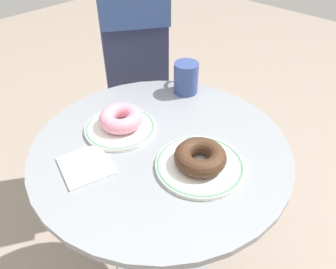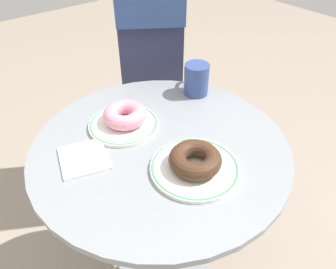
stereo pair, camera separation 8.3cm
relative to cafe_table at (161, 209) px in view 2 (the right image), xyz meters
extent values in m
cylinder|color=gray|center=(0.00, 0.00, 0.26)|extent=(0.67, 0.67, 0.02)
cylinder|color=gray|center=(0.00, 0.00, -0.10)|extent=(0.06, 0.06, 0.70)
cylinder|color=white|center=(-0.12, -0.03, 0.27)|extent=(0.19, 0.19, 0.01)
torus|color=#4C9E66|center=(-0.12, -0.03, 0.27)|extent=(0.19, 0.19, 0.01)
cylinder|color=white|center=(0.12, 0.01, 0.27)|extent=(0.21, 0.21, 0.01)
torus|color=#4C9E66|center=(0.12, 0.01, 0.27)|extent=(0.21, 0.21, 0.01)
torus|color=pink|center=(-0.13, -0.02, 0.30)|extent=(0.15, 0.15, 0.04)
torus|color=#422819|center=(0.12, 0.01, 0.30)|extent=(0.15, 0.15, 0.04)
cube|color=white|center=(-0.07, -0.18, 0.27)|extent=(0.15, 0.14, 0.01)
cylinder|color=#334784|center=(-0.13, 0.24, 0.32)|extent=(0.08, 0.08, 0.10)
torus|color=#334784|center=(-0.16, 0.27, 0.32)|extent=(0.07, 0.06, 0.08)
cube|color=#2D3351|center=(-0.47, 0.32, -0.02)|extent=(0.42, 0.38, 0.92)
camera|label=1|loc=(0.45, -0.45, 0.81)|focal=34.62mm
camera|label=2|loc=(0.51, -0.39, 0.81)|focal=34.62mm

